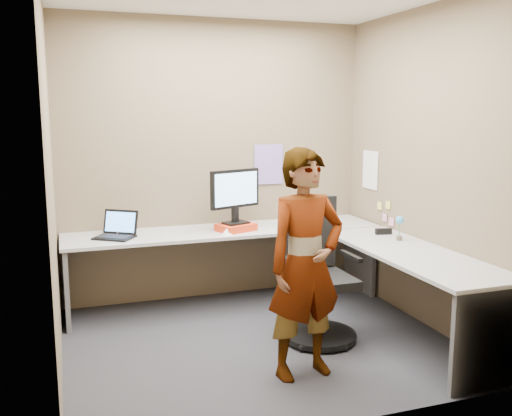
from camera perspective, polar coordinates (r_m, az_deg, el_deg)
name	(u,v)px	position (r m, az deg, el deg)	size (l,w,h in m)	color
ground	(259,342)	(4.70, 0.29, -13.25)	(3.00, 3.00, 0.00)	#232328
wall_back	(215,161)	(5.60, -4.09, 4.72)	(3.00, 3.00, 0.00)	brown
wall_right	(426,169)	(5.05, 16.63, 3.80)	(2.70, 2.70, 0.00)	brown
wall_left	(51,183)	(4.12, -19.83, 2.36)	(2.70, 2.70, 0.00)	brown
desk	(292,255)	(5.00, 3.58, -4.73)	(2.98, 2.58, 0.73)	#A1A1A1
paper_ream	(236,227)	(5.31, -2.03, -1.93)	(0.33, 0.24, 0.07)	red
monitor	(235,192)	(5.27, -2.10, 1.63)	(0.51, 0.24, 0.50)	black
laptop	(117,231)	(5.18, -13.72, -2.21)	(0.42, 0.41, 0.23)	black
trackball_mouse	(123,232)	(5.27, -13.14, -2.37)	(0.12, 0.08, 0.07)	#B7B7BC
origami	(227,231)	(5.15, -2.91, -2.35)	(0.10, 0.10, 0.06)	white
stapler	(383,231)	(5.28, 12.63, -2.29)	(0.15, 0.04, 0.06)	black
flower	(400,224)	(5.05, 14.17, -1.57)	(0.07, 0.07, 0.22)	brown
calendar_purple	(269,164)	(5.75, 1.26, 4.38)	(0.30, 0.01, 0.40)	#846BB7
calendar_white	(370,170)	(5.81, 11.36, 3.75)	(0.01, 0.28, 0.38)	white
sticky_note_a	(388,205)	(5.55, 13.07, 0.29)	(0.01, 0.07, 0.07)	#F2E059
sticky_note_b	(385,218)	(5.61, 12.75, -0.94)	(0.01, 0.07, 0.07)	pink
sticky_note_c	(391,222)	(5.52, 13.39, -1.36)	(0.01, 0.07, 0.07)	pink
sticky_note_d	(380,206)	(5.68, 12.26, 0.23)	(0.01, 0.07, 0.07)	#F2E059
office_chair	(317,283)	(4.67, 6.10, -7.49)	(0.59, 0.59, 1.12)	black
person	(306,264)	(3.93, 4.98, -5.63)	(0.58, 0.38, 1.59)	#999399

